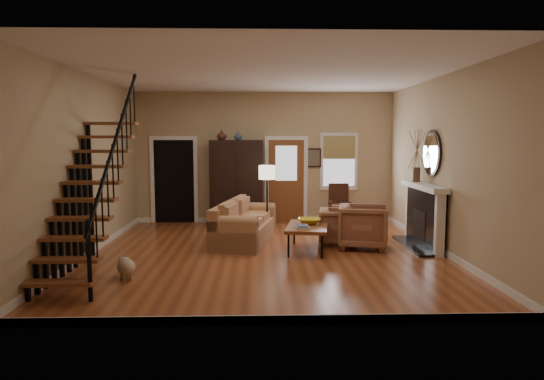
{
  "coord_description": "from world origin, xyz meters",
  "views": [
    {
      "loc": [
        -0.17,
        -8.84,
        2.12
      ],
      "look_at": [
        0.1,
        0.4,
        1.15
      ],
      "focal_mm": 32.0,
      "sensor_mm": 36.0,
      "label": 1
    }
  ],
  "objects_px": {
    "sofa": "(244,223)",
    "armoire": "(237,183)",
    "armchair_left": "(363,226)",
    "coffee_table": "(307,238)",
    "floor_lamp": "(267,201)",
    "armchair_right": "(339,226)",
    "side_chair": "(340,205)"
  },
  "relations": [
    {
      "from": "coffee_table",
      "to": "armchair_right",
      "type": "relative_size",
      "value": 1.62
    },
    {
      "from": "sofa",
      "to": "side_chair",
      "type": "distance_m",
      "value": 3.03
    },
    {
      "from": "armchair_right",
      "to": "floor_lamp",
      "type": "height_order",
      "value": "floor_lamp"
    },
    {
      "from": "armchair_right",
      "to": "side_chair",
      "type": "height_order",
      "value": "side_chair"
    },
    {
      "from": "sofa",
      "to": "armchair_left",
      "type": "xyz_separation_m",
      "value": [
        2.34,
        -0.55,
        0.02
      ]
    },
    {
      "from": "sofa",
      "to": "coffee_table",
      "type": "xyz_separation_m",
      "value": [
        1.22,
        -0.78,
        -0.16
      ]
    },
    {
      "from": "sofa",
      "to": "armoire",
      "type": "bearing_deg",
      "value": 108.04
    },
    {
      "from": "sofa",
      "to": "side_chair",
      "type": "bearing_deg",
      "value": 51.99
    },
    {
      "from": "side_chair",
      "to": "floor_lamp",
      "type": "bearing_deg",
      "value": -142.56
    },
    {
      "from": "armoire",
      "to": "armchair_left",
      "type": "relative_size",
      "value": 2.24
    },
    {
      "from": "coffee_table",
      "to": "armchair_right",
      "type": "xyz_separation_m",
      "value": [
        0.71,
        0.6,
        0.11
      ]
    },
    {
      "from": "armchair_left",
      "to": "floor_lamp",
      "type": "height_order",
      "value": "floor_lamp"
    },
    {
      "from": "sofa",
      "to": "coffee_table",
      "type": "bearing_deg",
      "value": -21.1
    },
    {
      "from": "armchair_left",
      "to": "armoire",
      "type": "bearing_deg",
      "value": 55.95
    },
    {
      "from": "armchair_left",
      "to": "armchair_right",
      "type": "height_order",
      "value": "armchair_left"
    },
    {
      "from": "floor_lamp",
      "to": "coffee_table",
      "type": "bearing_deg",
      "value": -61.22
    },
    {
      "from": "armchair_left",
      "to": "floor_lamp",
      "type": "bearing_deg",
      "value": 71.22
    },
    {
      "from": "coffee_table",
      "to": "side_chair",
      "type": "height_order",
      "value": "side_chair"
    },
    {
      "from": "coffee_table",
      "to": "floor_lamp",
      "type": "xyz_separation_m",
      "value": [
        -0.74,
        1.35,
        0.53
      ]
    },
    {
      "from": "coffee_table",
      "to": "armchair_left",
      "type": "relative_size",
      "value": 1.38
    },
    {
      "from": "side_chair",
      "to": "coffee_table",
      "type": "bearing_deg",
      "value": -111.56
    },
    {
      "from": "sofa",
      "to": "coffee_table",
      "type": "relative_size",
      "value": 1.68
    },
    {
      "from": "armoire",
      "to": "floor_lamp",
      "type": "bearing_deg",
      "value": -65.53
    },
    {
      "from": "sofa",
      "to": "armchair_right",
      "type": "relative_size",
      "value": 2.72
    },
    {
      "from": "coffee_table",
      "to": "armchair_left",
      "type": "xyz_separation_m",
      "value": [
        1.12,
        0.22,
        0.18
      ]
    },
    {
      "from": "sofa",
      "to": "armchair_left",
      "type": "relative_size",
      "value": 2.31
    },
    {
      "from": "coffee_table",
      "to": "armchair_left",
      "type": "bearing_deg",
      "value": 11.16
    },
    {
      "from": "coffee_table",
      "to": "sofa",
      "type": "bearing_deg",
      "value": 147.47
    },
    {
      "from": "armchair_right",
      "to": "side_chair",
      "type": "bearing_deg",
      "value": -0.53
    },
    {
      "from": "sofa",
      "to": "armchair_right",
      "type": "distance_m",
      "value": 1.93
    },
    {
      "from": "armoire",
      "to": "armchair_right",
      "type": "relative_size",
      "value": 2.64
    },
    {
      "from": "floor_lamp",
      "to": "armchair_right",
      "type": "bearing_deg",
      "value": -27.33
    }
  ]
}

